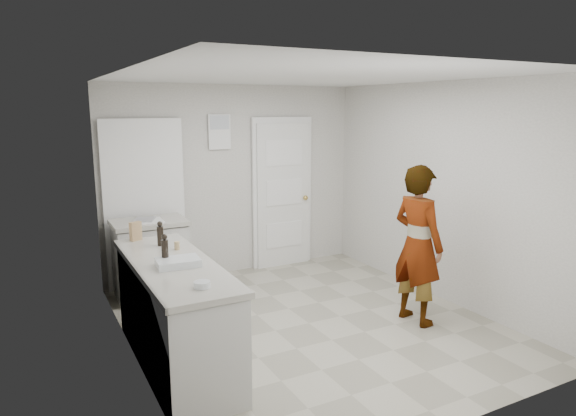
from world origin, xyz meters
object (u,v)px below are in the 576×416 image
oil_cruet_a (160,234)px  baking_dish (178,263)px  person (418,245)px  oil_cruet_b (165,250)px  cake_mix_box (136,231)px  egg_bowl (202,284)px  spice_jar (177,246)px

oil_cruet_a → baking_dish: (-0.03, -0.70, -0.08)m
person → oil_cruet_b: person is taller
cake_mix_box → oil_cruet_a: (0.17, -0.31, 0.02)m
cake_mix_box → oil_cruet_b: 0.91m
egg_bowl → baking_dish: bearing=90.7°
person → oil_cruet_a: (-2.42, 0.84, 0.21)m
person → oil_cruet_a: bearing=64.3°
oil_cruet_b → egg_bowl: (0.09, -0.69, -0.10)m
oil_cruet_a → person: bearing=-19.1°
oil_cruet_a → oil_cruet_b: 0.61m
baking_dish → person: bearing=-3.3°
spice_jar → person: bearing=-15.1°
cake_mix_box → person: bearing=-46.6°
cake_mix_box → spice_jar: (0.26, -0.52, -0.05)m
cake_mix_box → spice_jar: size_ratio=2.45×
cake_mix_box → egg_bowl: 1.60m
baking_dish → egg_bowl: 0.59m
spice_jar → baking_dish: (-0.13, -0.49, -0.01)m
person → spice_jar: person is taller
cake_mix_box → oil_cruet_a: bearing=-84.3°
spice_jar → baking_dish: 0.50m
oil_cruet_b → oil_cruet_a: bearing=79.5°
person → cake_mix_box: bearing=59.5°
oil_cruet_b → spice_jar: bearing=62.0°
spice_jar → oil_cruet_a: 0.24m
person → cake_mix_box: size_ratio=8.93×
cake_mix_box → oil_cruet_a: oil_cruet_a is taller
person → oil_cruet_b: 2.56m
cake_mix_box → oil_cruet_a: 0.35m
baking_dish → egg_bowl: size_ratio=3.02×
person → egg_bowl: person is taller
cake_mix_box → egg_bowl: (0.14, -1.60, -0.07)m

